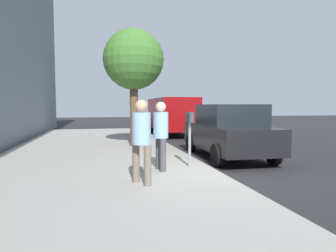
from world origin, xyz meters
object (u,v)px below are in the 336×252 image
at_px(parking_meter, 190,127).
at_px(parked_sedan_near, 228,131).
at_px(pedestrian_bystander, 142,135).
at_px(street_tree, 134,60).
at_px(pedestrian_at_meter, 161,131).
at_px(parked_van_far, 172,114).

xyz_separation_m(parking_meter, parked_sedan_near, (1.75, -1.87, -0.27)).
bearing_deg(pedestrian_bystander, parking_meter, 13.72).
distance_m(parking_meter, street_tree, 5.04).
distance_m(pedestrian_at_meter, street_tree, 5.23).
bearing_deg(parked_sedan_near, street_tree, 47.17).
bearing_deg(parked_sedan_near, parking_meter, 133.22).
bearing_deg(parked_van_far, pedestrian_at_meter, 164.95).
bearing_deg(parked_sedan_near, pedestrian_bystander, 134.09).
xyz_separation_m(parked_van_far, street_tree, (-5.36, 2.82, 2.24)).
distance_m(pedestrian_at_meter, parked_van_far, 10.37).
relative_size(parked_sedan_near, street_tree, 0.98).
height_order(parking_meter, pedestrian_bystander, pedestrian_bystander).
distance_m(pedestrian_bystander, street_tree, 6.31).
relative_size(pedestrian_at_meter, pedestrian_bystander, 0.99).
distance_m(parking_meter, parked_van_far, 9.90).
relative_size(parking_meter, pedestrian_bystander, 0.83).
distance_m(pedestrian_at_meter, parked_sedan_near, 3.38).
bearing_deg(pedestrian_at_meter, street_tree, 86.22).
relative_size(pedestrian_at_meter, parked_van_far, 0.32).
height_order(parked_sedan_near, parked_van_far, parked_van_far).
xyz_separation_m(parked_sedan_near, parked_van_far, (7.97, -0.00, 0.36)).
xyz_separation_m(pedestrian_at_meter, parked_sedan_near, (2.04, -2.69, -0.22)).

